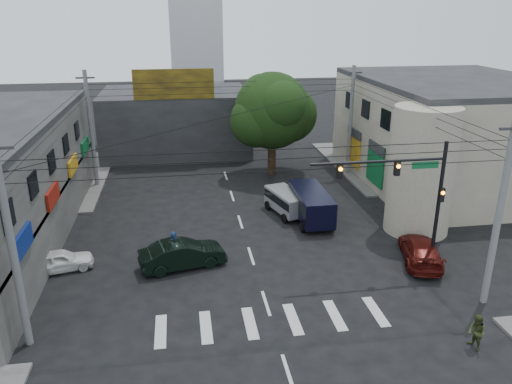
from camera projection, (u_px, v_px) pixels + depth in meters
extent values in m
plane|color=black|center=(256.00, 273.00, 26.96)|extent=(160.00, 160.00, 0.00)
cube|color=#514F4C|center=(7.00, 182.00, 41.03)|extent=(16.00, 16.00, 0.15)
cube|color=#514F4C|center=(418.00, 162.00, 46.25)|extent=(16.00, 16.00, 0.15)
cube|color=gray|center=(451.00, 133.00, 40.26)|extent=(14.00, 18.00, 8.00)
cylinder|color=gray|center=(422.00, 171.00, 30.89)|extent=(4.00, 4.00, 8.00)
cube|color=#232326|center=(176.00, 121.00, 49.48)|extent=(14.00, 10.00, 6.00)
cube|color=olive|center=(174.00, 84.00, 43.46)|extent=(7.00, 0.30, 2.60)
cylinder|color=black|center=(272.00, 149.00, 42.56)|extent=(0.70, 0.70, 4.40)
sphere|color=black|center=(272.00, 111.00, 41.43)|extent=(6.40, 6.40, 6.40)
cylinder|color=black|center=(438.00, 208.00, 26.17)|extent=(0.20, 0.20, 7.20)
cylinder|color=black|center=(379.00, 162.00, 24.74)|extent=(7.00, 0.14, 0.14)
cube|color=black|center=(397.00, 168.00, 25.02)|extent=(0.28, 0.22, 0.75)
cube|color=black|center=(340.00, 171.00, 24.59)|extent=(0.28, 0.22, 0.75)
sphere|color=orange|center=(399.00, 166.00, 24.84)|extent=(0.20, 0.20, 0.20)
sphere|color=orange|center=(341.00, 169.00, 24.41)|extent=(0.20, 0.20, 0.20)
cube|color=#0C592B|center=(425.00, 165.00, 25.20)|extent=(1.40, 0.06, 0.35)
cylinder|color=#59595B|center=(12.00, 246.00, 19.69)|extent=(0.32, 0.32, 9.20)
cylinder|color=#59595B|center=(499.00, 215.00, 22.73)|extent=(0.32, 0.32, 9.20)
cylinder|color=#59595B|center=(91.00, 130.00, 38.71)|extent=(0.32, 0.32, 9.20)
cylinder|color=#59595B|center=(351.00, 121.00, 41.75)|extent=(0.32, 0.32, 9.20)
imported|color=black|center=(183.00, 254.00, 27.34)|extent=(3.70, 5.40, 1.54)
imported|color=white|center=(60.00, 261.00, 27.04)|extent=(2.91, 4.09, 1.19)
imported|color=#470D0A|center=(421.00, 250.00, 27.96)|extent=(4.50, 5.81, 1.38)
imported|color=#132445|center=(175.00, 248.00, 27.62)|extent=(1.17, 1.16, 1.94)
imported|color=#323B1B|center=(476.00, 333.00, 20.66)|extent=(0.93, 0.80, 1.60)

